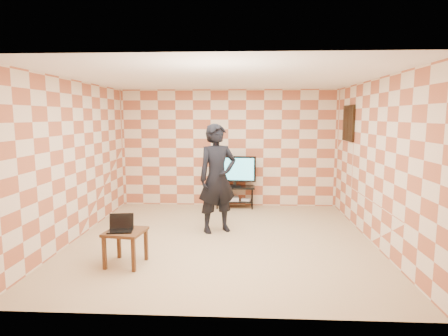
{
  "coord_description": "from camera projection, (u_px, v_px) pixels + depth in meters",
  "views": [
    {
      "loc": [
        0.35,
        -6.17,
        2.09
      ],
      "look_at": [
        0.0,
        0.6,
        1.15
      ],
      "focal_mm": 30.0,
      "sensor_mm": 36.0,
      "label": 1
    }
  ],
  "objects": [
    {
      "name": "wall_art",
      "position": [
        349.0,
        123.0,
        7.54
      ],
      "size": [
        0.04,
        0.72,
        0.72
      ],
      "color": "black",
      "rests_on": "wall_right"
    },
    {
      "name": "side_table",
      "position": [
        125.0,
        237.0,
        5.26
      ],
      "size": [
        0.58,
        0.58,
        0.5
      ],
      "color": "#391F10",
      "rests_on": "floor"
    },
    {
      "name": "wall_right",
      "position": [
        375.0,
        162.0,
        6.09
      ],
      "size": [
        0.02,
        5.0,
        2.7
      ],
      "primitive_type": "cube",
      "color": "beige",
      "rests_on": "ground"
    },
    {
      "name": "wall_back",
      "position": [
        228.0,
        148.0,
        8.69
      ],
      "size": [
        5.0,
        0.02,
        2.7
      ],
      "primitive_type": "cube",
      "color": "beige",
      "rests_on": "ground"
    },
    {
      "name": "wall_left",
      "position": [
        75.0,
        160.0,
        6.35
      ],
      "size": [
        0.02,
        5.0,
        2.7
      ],
      "primitive_type": "cube",
      "color": "beige",
      "rests_on": "ground"
    },
    {
      "name": "person",
      "position": [
        217.0,
        178.0,
        6.73
      ],
      "size": [
        0.85,
        0.74,
        1.96
      ],
      "primitive_type": "imported",
      "rotation": [
        0.0,
        0.0,
        0.46
      ],
      "color": "black",
      "rests_on": "floor"
    },
    {
      "name": "tv",
      "position": [
        235.0,
        170.0,
        8.5
      ],
      "size": [
        0.96,
        0.2,
        0.69
      ],
      "color": "black",
      "rests_on": "tv_stand"
    },
    {
      "name": "laptop",
      "position": [
        121.0,
        227.0,
        5.24
      ],
      "size": [
        0.37,
        0.31,
        0.22
      ],
      "color": "black",
      "rests_on": "side_table"
    },
    {
      "name": "game_console",
      "position": [
        246.0,
        200.0,
        8.56
      ],
      "size": [
        0.22,
        0.18,
        0.04
      ],
      "primitive_type": "cube",
      "rotation": [
        0.0,
        0.0,
        -0.23
      ],
      "color": "silver",
      "rests_on": "tv_stand"
    },
    {
      "name": "wall_front",
      "position": [
        208.0,
        191.0,
        3.75
      ],
      "size": [
        5.0,
        0.02,
        2.7
      ],
      "primitive_type": "cube",
      "color": "beige",
      "rests_on": "ground"
    },
    {
      "name": "dvd_player",
      "position": [
        229.0,
        199.0,
        8.6
      ],
      "size": [
        0.48,
        0.36,
        0.08
      ],
      "primitive_type": "cube",
      "rotation": [
        0.0,
        0.0,
        0.07
      ],
      "color": "silver",
      "rests_on": "tv_stand"
    },
    {
      "name": "floor",
      "position": [
        222.0,
        239.0,
        6.41
      ],
      "size": [
        5.0,
        5.0,
        0.0
      ],
      "primitive_type": "plane",
      "color": "tan",
      "rests_on": "ground"
    },
    {
      "name": "ceiling",
      "position": [
        222.0,
        78.0,
        6.04
      ],
      "size": [
        5.0,
        5.0,
        0.02
      ],
      "primitive_type": "cube",
      "color": "white",
      "rests_on": "wall_back"
    },
    {
      "name": "tv_stand",
      "position": [
        235.0,
        192.0,
        8.58
      ],
      "size": [
        0.9,
        0.41,
        0.5
      ],
      "color": "black",
      "rests_on": "floor"
    }
  ]
}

